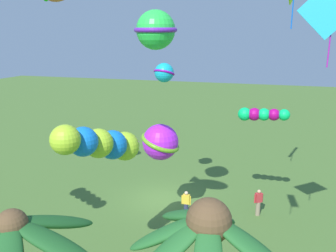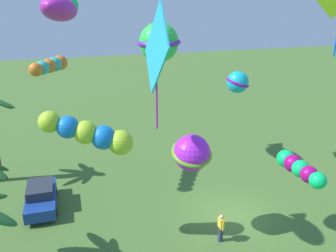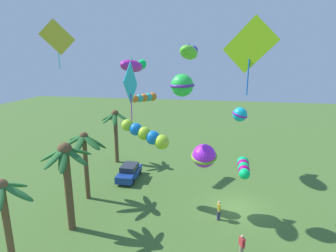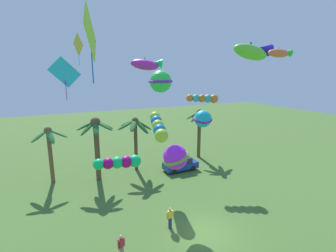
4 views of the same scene
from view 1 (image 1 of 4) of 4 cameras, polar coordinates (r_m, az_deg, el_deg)
ground_plane at (r=22.06m, az=-1.24°, el=-12.29°), size 120.00×120.00×0.00m
spectator_0 at (r=20.67m, az=14.89°, el=-12.24°), size 0.48×0.40×1.59m
spectator_1 at (r=19.85m, az=3.06°, el=-12.90°), size 0.55×0.26×1.59m
kite_tube_3 at (r=18.75m, az=15.38°, el=1.89°), size 2.68×0.75×0.77m
kite_ball_4 at (r=17.44m, az=-1.28°, el=-2.70°), size 2.10×2.14×1.86m
kite_ball_5 at (r=19.38m, az=-0.65°, el=8.93°), size 1.53×1.52×1.09m
kite_ball_8 at (r=14.89m, az=-2.09°, el=15.78°), size 2.21×2.21×1.66m
kite_tube_9 at (r=13.10m, az=-10.94°, el=-2.93°), size 1.83×4.22×2.22m
kite_diamond_11 at (r=12.45m, az=26.04°, el=17.63°), size 2.18×0.18×3.04m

